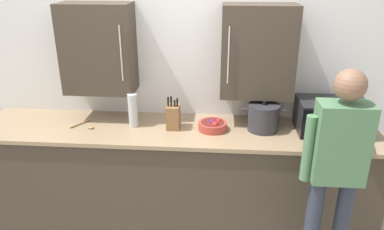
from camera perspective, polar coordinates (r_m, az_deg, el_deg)
name	(u,v)px	position (r m, az deg, el deg)	size (l,w,h in m)	color
back_wall_tiled	(179,71)	(3.40, -1.99, 6.82)	(3.87, 0.44, 2.56)	white
counter_unit	(176,175)	(3.43, -2.46, -9.20)	(3.52, 0.72, 0.93)	#3D3328
microwave_oven	(329,116)	(3.31, 20.44, -0.22)	(0.57, 0.40, 0.27)	black
stock_pot	(263,117)	(3.19, 10.99, -0.36)	(0.36, 0.27, 0.26)	#2D2D33
fruit_bowl	(213,125)	(3.17, 3.22, -1.61)	(0.24, 0.24, 0.10)	#AD3D33
thermos_flask	(133,110)	(3.24, -9.13, 0.73)	(0.08, 0.08, 0.30)	#B7BABF
wooden_spoon	(86,125)	(3.38, -16.14, -1.56)	(0.22, 0.21, 0.02)	#A37547
knife_block	(173,116)	(3.18, -2.91, -0.22)	(0.11, 0.15, 0.30)	brown
person_figure	(336,166)	(2.67, 21.40, -7.40)	(0.44, 0.54, 1.68)	#282D3D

